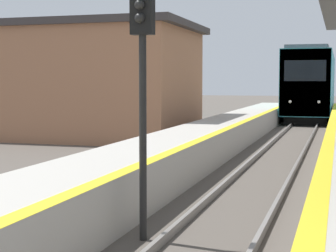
% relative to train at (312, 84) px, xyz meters
% --- Properties ---
extents(train, '(2.85, 17.26, 4.66)m').
position_rel_train_xyz_m(train, '(0.00, 0.00, 0.00)').
color(train, black).
rests_on(train, ground).
extents(signal_near, '(0.36, 0.31, 4.20)m').
position_rel_train_xyz_m(signal_near, '(-1.09, -32.46, 0.58)').
color(signal_near, black).
rests_on(signal_near, ground).
extents(station_building, '(14.31, 7.02, 5.15)m').
position_rel_train_xyz_m(station_building, '(-11.42, -17.19, 0.22)').
color(station_building, '#9E6B4C').
rests_on(station_building, ground).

